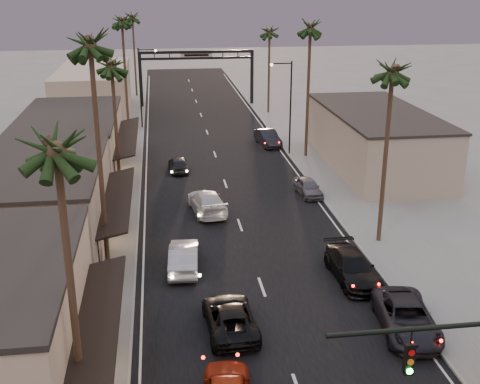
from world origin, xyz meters
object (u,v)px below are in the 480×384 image
object	(u,v)px
palm_ra	(393,65)
palm_lb	(90,38)
curbside_near	(406,317)
oncoming_silver	(184,257)
palm_rc	(270,28)
oncoming_pickup	(230,317)
arch	(197,64)
palm_lc	(111,60)
palm_ld	(122,18)
streetlight_left	(142,81)
palm_far	(132,15)
streetlight_right	(288,100)
palm_la	(55,138)
curbside_black	(352,267)
palm_rb	(311,24)

from	to	relation	value
palm_ra	palm_lb	bearing A→B (deg)	-173.37
palm_ra	curbside_near	bearing A→B (deg)	-103.12
oncoming_silver	curbside_near	size ratio (longest dim) A/B	0.88
palm_rc	oncoming_pickup	bearing A→B (deg)	-102.51
arch	oncoming_pickup	distance (m)	55.31
arch	palm_lc	world-z (taller)	palm_lc
palm_ld	oncoming_silver	bearing A→B (deg)	-82.43
streetlight_left	palm_far	size ratio (longest dim) A/B	0.68
streetlight_right	palm_lc	bearing A→B (deg)	-149.89
streetlight_right	streetlight_left	bearing A→B (deg)	136.79
oncoming_pickup	palm_ra	bearing A→B (deg)	-142.75
palm_lc	palm_ra	world-z (taller)	palm_ra
curbside_near	streetlight_right	bearing A→B (deg)	96.25
palm_la	palm_far	xyz separation A→B (m)	(0.30, 69.00, 0.00)
streetlight_right	palm_ra	size ratio (longest dim) A/B	0.68
palm_lc	palm_far	xyz separation A→B (m)	(0.30, 42.00, 0.97)
palm_ld	oncoming_pickup	bearing A→B (deg)	-81.04
curbside_black	palm_lc	bearing A→B (deg)	127.48
palm_lc	palm_far	size ratio (longest dim) A/B	0.92
palm_la	palm_far	size ratio (longest dim) A/B	1.00
palm_rc	palm_far	xyz separation A→B (m)	(-16.90, 14.00, 0.97)
palm_lc	curbside_near	bearing A→B (deg)	-56.43
curbside_near	curbside_black	distance (m)	5.58
curbside_near	curbside_black	bearing A→B (deg)	107.32
palm_rb	palm_rc	xyz separation A→B (m)	(0.00, 20.00, -1.95)
palm_far	palm_ld	bearing A→B (deg)	-90.75
palm_rc	oncoming_silver	size ratio (longest dim) A/B	2.55
palm_far	curbside_near	world-z (taller)	palm_far
streetlight_left	palm_lb	bearing A→B (deg)	-92.67
streetlight_right	palm_lb	world-z (taller)	palm_lb
curbside_near	arch	bearing A→B (deg)	103.85
palm_lc	palm_ra	bearing A→B (deg)	-34.90
palm_lb	palm_ld	size ratio (longest dim) A/B	1.07
palm_lc	palm_rb	size ratio (longest dim) A/B	0.86
palm_lb	palm_ld	world-z (taller)	palm_lb
arch	palm_ra	xyz separation A→B (m)	(8.60, -46.00, 5.91)
oncoming_pickup	palm_ld	bearing A→B (deg)	-83.53
curbside_black	streetlight_right	bearing A→B (deg)	84.28
palm_rc	palm_lb	bearing A→B (deg)	-112.27
oncoming_pickup	palm_la	bearing A→B (deg)	40.82
palm_la	palm_lb	size ratio (longest dim) A/B	0.87
palm_rb	curbside_near	bearing A→B (deg)	-94.53
palm_la	palm_lc	distance (m)	27.02
arch	palm_far	distance (m)	12.96
arch	palm_lc	bearing A→B (deg)	-104.20
oncoming_silver	curbside_black	xyz separation A→B (m)	(9.45, -2.65, -0.01)
palm_rb	curbside_black	distance (m)	27.60
palm_lb	arch	bearing A→B (deg)	79.84
streetlight_right	palm_far	distance (m)	36.85
palm_ra	oncoming_silver	bearing A→B (deg)	-170.48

